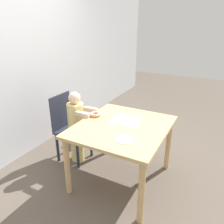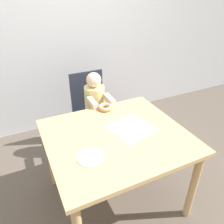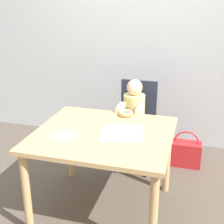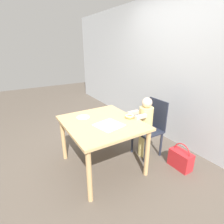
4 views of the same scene
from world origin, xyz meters
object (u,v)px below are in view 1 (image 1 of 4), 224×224
(chair, at_px, (69,128))
(child_figure, at_px, (77,127))
(donut, at_px, (95,114))
(handbag, at_px, (85,131))

(chair, xyz_separation_m, child_figure, (0.00, -0.12, 0.04))
(chair, relative_size, donut, 6.73)
(chair, relative_size, child_figure, 0.93)
(chair, bearing_deg, handbag, 13.38)
(donut, bearing_deg, handbag, 45.60)
(chair, bearing_deg, child_figure, -90.00)
(donut, relative_size, handbag, 0.34)
(child_figure, bearing_deg, handbag, 25.12)
(child_figure, relative_size, donut, 7.24)
(handbag, bearing_deg, donut, -134.40)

